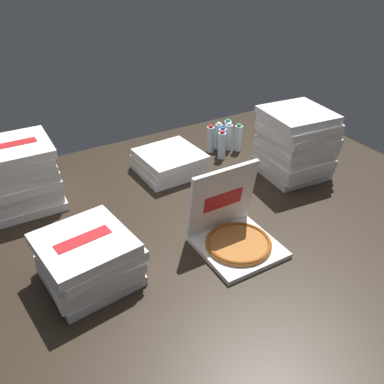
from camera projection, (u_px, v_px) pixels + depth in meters
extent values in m
cube|color=#2D2319|center=(198.00, 223.00, 2.34)|extent=(3.20, 2.40, 0.02)
cube|color=white|center=(238.00, 247.00, 2.13)|extent=(0.39, 0.39, 0.03)
cylinder|color=#B77033|center=(239.00, 244.00, 2.11)|extent=(0.34, 0.34, 0.02)
torus|color=#9C501E|center=(239.00, 242.00, 2.11)|extent=(0.33, 0.33, 0.02)
cube|color=white|center=(222.00, 199.00, 2.13)|extent=(0.39, 0.08, 0.39)
cube|color=red|center=(223.00, 200.00, 2.13)|extent=(0.23, 0.02, 0.10)
cube|color=white|center=(91.00, 275.00, 1.94)|extent=(0.43, 0.43, 0.05)
cube|color=red|center=(90.00, 271.00, 1.93)|extent=(0.26, 0.10, 0.00)
cube|color=white|center=(88.00, 268.00, 1.91)|extent=(0.41, 0.41, 0.05)
cube|color=white|center=(90.00, 259.00, 1.89)|extent=(0.40, 0.40, 0.05)
cube|color=red|center=(89.00, 255.00, 1.87)|extent=(0.25, 0.08, 0.00)
cube|color=white|center=(90.00, 251.00, 1.86)|extent=(0.44, 0.44, 0.05)
cube|color=white|center=(84.00, 244.00, 1.82)|extent=(0.43, 0.43, 0.05)
cube|color=red|center=(83.00, 239.00, 1.81)|extent=(0.26, 0.10, 0.00)
cube|color=white|center=(291.00, 169.00, 2.79)|extent=(0.42, 0.42, 0.05)
cube|color=white|center=(292.00, 164.00, 2.75)|extent=(0.39, 0.39, 0.05)
cube|color=red|center=(293.00, 161.00, 2.73)|extent=(0.25, 0.07, 0.00)
cube|color=white|center=(294.00, 158.00, 2.72)|extent=(0.41, 0.41, 0.05)
cube|color=white|center=(295.00, 150.00, 2.71)|extent=(0.40, 0.40, 0.05)
cube|color=red|center=(295.00, 146.00, 2.69)|extent=(0.25, 0.08, 0.00)
cube|color=white|center=(296.00, 144.00, 2.67)|extent=(0.42, 0.42, 0.05)
cube|color=white|center=(299.00, 137.00, 2.65)|extent=(0.43, 0.43, 0.05)
cube|color=red|center=(299.00, 133.00, 2.63)|extent=(0.26, 0.10, 0.00)
cube|color=white|center=(298.00, 130.00, 2.61)|extent=(0.40, 0.40, 0.05)
cube|color=red|center=(298.00, 127.00, 2.60)|extent=(0.25, 0.08, 0.00)
cube|color=white|center=(299.00, 123.00, 2.59)|extent=(0.42, 0.42, 0.05)
cube|color=white|center=(298.00, 115.00, 2.57)|extent=(0.42, 0.42, 0.05)
cube|color=white|center=(28.00, 199.00, 2.48)|extent=(0.40, 0.40, 0.05)
cube|color=white|center=(23.00, 192.00, 2.45)|extent=(0.39, 0.39, 0.05)
cube|color=white|center=(23.00, 185.00, 2.43)|extent=(0.40, 0.40, 0.05)
cube|color=red|center=(22.00, 182.00, 2.41)|extent=(0.25, 0.08, 0.00)
cube|color=white|center=(21.00, 179.00, 2.39)|extent=(0.39, 0.39, 0.05)
cube|color=red|center=(20.00, 175.00, 2.38)|extent=(0.25, 0.07, 0.00)
cube|color=white|center=(18.00, 171.00, 2.37)|extent=(0.39, 0.39, 0.05)
cube|color=red|center=(17.00, 167.00, 2.36)|extent=(0.25, 0.07, 0.00)
cube|color=white|center=(18.00, 163.00, 2.35)|extent=(0.42, 0.42, 0.05)
cube|color=red|center=(17.00, 159.00, 2.33)|extent=(0.26, 0.09, 0.00)
cube|color=white|center=(15.00, 156.00, 2.32)|extent=(0.41, 0.41, 0.05)
cube|color=white|center=(14.00, 148.00, 2.29)|extent=(0.39, 0.39, 0.05)
cube|color=red|center=(13.00, 144.00, 2.28)|extent=(0.25, 0.07, 0.00)
cube|color=white|center=(168.00, 169.00, 2.80)|extent=(0.39, 0.39, 0.05)
cube|color=white|center=(169.00, 162.00, 2.77)|extent=(0.40, 0.40, 0.05)
cube|color=white|center=(170.00, 156.00, 2.74)|extent=(0.41, 0.41, 0.05)
cylinder|color=white|center=(229.00, 137.00, 3.05)|extent=(0.06, 0.06, 0.19)
cylinder|color=white|center=(229.00, 124.00, 2.99)|extent=(0.03, 0.03, 0.02)
cylinder|color=silver|center=(227.00, 133.00, 3.11)|extent=(0.06, 0.06, 0.19)
cylinder|color=#239951|center=(228.00, 121.00, 3.05)|extent=(0.03, 0.03, 0.02)
cylinder|color=silver|center=(222.00, 141.00, 2.99)|extent=(0.06, 0.06, 0.19)
cylinder|color=blue|center=(223.00, 128.00, 2.93)|extent=(0.03, 0.03, 0.02)
cylinder|color=silver|center=(238.00, 138.00, 3.04)|extent=(0.06, 0.06, 0.19)
cylinder|color=#239951|center=(239.00, 125.00, 2.98)|extent=(0.03, 0.03, 0.02)
cylinder|color=silver|center=(211.00, 139.00, 3.02)|extent=(0.06, 0.06, 0.19)
cylinder|color=red|center=(211.00, 126.00, 2.96)|extent=(0.03, 0.03, 0.02)
cylinder|color=silver|center=(219.00, 137.00, 3.06)|extent=(0.06, 0.06, 0.19)
cylinder|color=white|center=(219.00, 124.00, 3.00)|extent=(0.03, 0.03, 0.02)
cylinder|color=silver|center=(222.00, 146.00, 2.93)|extent=(0.06, 0.06, 0.19)
cylinder|color=red|center=(222.00, 132.00, 2.88)|extent=(0.03, 0.03, 0.02)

